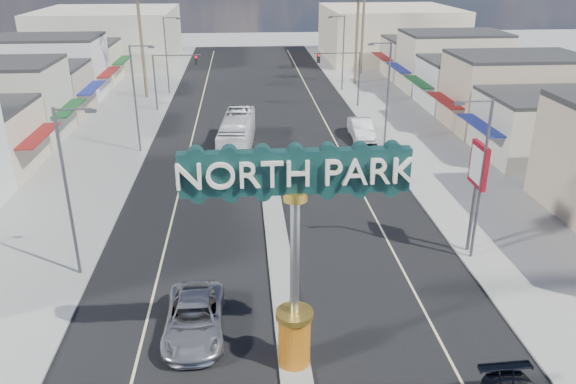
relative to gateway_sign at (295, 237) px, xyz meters
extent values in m
plane|color=gray|center=(0.00, 28.02, -5.93)|extent=(160.00, 160.00, 0.00)
cube|color=black|center=(0.00, 28.02, -5.92)|extent=(20.00, 120.00, 0.01)
cube|color=gray|center=(0.00, 12.02, -5.85)|extent=(1.30, 30.00, 0.16)
cube|color=gray|center=(-14.00, 28.02, -5.87)|extent=(8.00, 120.00, 0.12)
cube|color=gray|center=(14.00, 28.02, -5.87)|extent=(8.00, 120.00, 0.12)
cube|color=beige|center=(-24.00, 41.02, -2.93)|extent=(12.00, 42.00, 6.00)
cube|color=#B7B29E|center=(24.00, 41.02, -2.93)|extent=(12.00, 42.00, 6.00)
cube|color=#B7B29E|center=(-22.00, 73.02, -1.93)|extent=(20.00, 20.00, 8.00)
cube|color=beige|center=(22.00, 73.02, -1.93)|extent=(20.00, 20.00, 8.00)
cylinder|color=#D35B10|center=(0.00, 0.02, -4.67)|extent=(1.30, 1.30, 2.20)
cylinder|color=gold|center=(0.00, 0.02, -3.44)|extent=(1.50, 1.50, 0.25)
cylinder|color=#B7B7BC|center=(0.00, 0.02, -0.92)|extent=(0.36, 0.36, 4.80)
cylinder|color=gold|center=(0.00, 0.02, 1.66)|extent=(0.90, 0.90, 0.35)
cube|color=#0E2E2B|center=(0.00, 0.02, 2.58)|extent=(8.20, 0.50, 1.60)
cylinder|color=#47474C|center=(-11.00, 42.02, -2.93)|extent=(0.18, 0.18, 6.00)
cylinder|color=#47474C|center=(-8.50, 42.02, -0.03)|extent=(5.00, 0.12, 0.12)
cube|color=black|center=(-6.50, 42.02, -0.53)|extent=(0.32, 0.32, 1.00)
sphere|color=red|center=(-6.50, 41.84, -0.21)|extent=(0.22, 0.22, 0.22)
cylinder|color=#47474C|center=(11.00, 42.02, -2.93)|extent=(0.18, 0.18, 6.00)
cylinder|color=#47474C|center=(8.50, 42.02, -0.03)|extent=(5.00, 0.12, 0.12)
cube|color=black|center=(6.50, 42.02, -0.53)|extent=(0.32, 0.32, 1.00)
sphere|color=red|center=(6.50, 41.84, -0.21)|extent=(0.22, 0.22, 0.22)
cylinder|color=#47474C|center=(-10.60, 8.02, -1.43)|extent=(0.16, 0.16, 9.00)
cylinder|color=#47474C|center=(-9.70, 8.02, 2.97)|extent=(1.80, 0.10, 0.10)
cube|color=#47474C|center=(-8.90, 8.02, 2.87)|extent=(0.50, 0.22, 0.15)
cylinder|color=#47474C|center=(-10.60, 28.02, -1.43)|extent=(0.16, 0.16, 9.00)
cylinder|color=#47474C|center=(-9.70, 28.02, 2.97)|extent=(1.80, 0.10, 0.10)
cube|color=#47474C|center=(-8.90, 28.02, 2.87)|extent=(0.50, 0.22, 0.15)
cylinder|color=#47474C|center=(-10.60, 50.02, -1.43)|extent=(0.16, 0.16, 9.00)
cylinder|color=#47474C|center=(-9.70, 50.02, 2.97)|extent=(1.80, 0.10, 0.10)
cube|color=#47474C|center=(-8.90, 50.02, 2.87)|extent=(0.50, 0.22, 0.15)
cylinder|color=#47474C|center=(10.60, 8.02, -1.43)|extent=(0.16, 0.16, 9.00)
cylinder|color=#47474C|center=(9.70, 8.02, 2.97)|extent=(1.80, 0.10, 0.10)
cube|color=#47474C|center=(8.90, 8.02, 2.87)|extent=(0.50, 0.22, 0.15)
cylinder|color=#47474C|center=(10.60, 28.02, -1.43)|extent=(0.16, 0.16, 9.00)
cylinder|color=#47474C|center=(9.70, 28.02, 2.97)|extent=(1.80, 0.10, 0.10)
cube|color=#47474C|center=(8.90, 28.02, 2.87)|extent=(0.50, 0.22, 0.15)
cylinder|color=#47474C|center=(10.60, 50.02, -1.43)|extent=(0.16, 0.16, 9.00)
cylinder|color=#47474C|center=(9.70, 50.02, 2.97)|extent=(1.80, 0.10, 0.10)
cube|color=#47474C|center=(8.90, 50.02, 2.87)|extent=(0.50, 0.22, 0.15)
cylinder|color=brown|center=(-13.00, 48.02, 0.07)|extent=(0.36, 0.36, 12.00)
cylinder|color=brown|center=(13.00, 54.02, -0.43)|extent=(0.36, 0.36, 11.00)
cylinder|color=brown|center=(15.00, 60.02, 0.57)|extent=(0.36, 0.36, 13.00)
imported|color=#9E9FA3|center=(-4.21, 2.50, -5.16)|extent=(2.62, 5.59, 1.55)
imported|color=silver|center=(9.00, 30.54, -5.06)|extent=(1.97, 5.31, 1.74)
imported|color=white|center=(-2.33, 28.06, -4.47)|extent=(3.36, 10.62, 2.91)
cylinder|color=#47474C|center=(10.69, 8.78, -3.84)|extent=(0.20, 0.20, 3.93)
cube|color=maroon|center=(10.69, 8.78, -0.70)|extent=(0.27, 1.97, 2.36)
cube|color=white|center=(10.56, 8.78, -0.70)|extent=(0.04, 1.57, 1.87)
camera|label=1|loc=(-1.78, -18.39, 9.61)|focal=35.00mm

